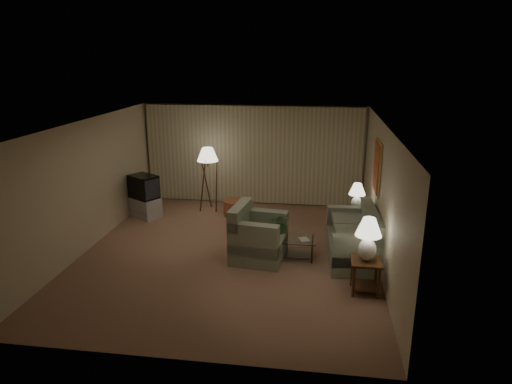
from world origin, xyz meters
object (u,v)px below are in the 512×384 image
(side_table_far, at_px, (355,219))
(floor_lamp, at_px, (208,178))
(coffee_table, at_px, (288,244))
(crt_tv, at_px, (144,187))
(armchair, at_px, (259,238))
(table_lamp_far, at_px, (357,195))
(vase, at_px, (280,234))
(tv_cabinet, at_px, (145,207))
(sofa, at_px, (352,240))
(ottoman, at_px, (236,208))
(table_lamp_near, at_px, (368,236))
(side_table_near, at_px, (365,270))

(side_table_far, height_order, floor_lamp, floor_lamp)
(coffee_table, relative_size, crt_tv, 1.36)
(armchair, distance_m, table_lamp_far, 2.57)
(armchair, distance_m, vase, 0.45)
(coffee_table, xyz_separation_m, crt_tv, (-3.77, 1.91, 0.51))
(side_table_far, height_order, tv_cabinet, side_table_far)
(sofa, bearing_deg, vase, -88.77)
(side_table_far, height_order, coffee_table, side_table_far)
(table_lamp_far, height_order, ottoman, table_lamp_far)
(table_lamp_near, height_order, coffee_table, table_lamp_near)
(side_table_far, xyz_separation_m, table_lamp_far, (0.00, 0.00, 0.58))
(armchair, relative_size, side_table_near, 2.17)
(table_lamp_far, bearing_deg, sofa, -96.84)
(floor_lamp, xyz_separation_m, vase, (2.13, -2.62, -0.39))
(side_table_near, bearing_deg, tv_cabinet, 148.72)
(tv_cabinet, xyz_separation_m, ottoman, (2.26, 0.40, -0.05))
(coffee_table, relative_size, ottoman, 1.87)
(armchair, height_order, crt_tv, crt_tv)
(crt_tv, xyz_separation_m, floor_lamp, (1.49, 0.71, 0.09))
(side_table_near, bearing_deg, sofa, 96.34)
(side_table_far, distance_m, tv_cabinet, 5.23)
(table_lamp_far, height_order, vase, table_lamp_far)
(coffee_table, xyz_separation_m, tv_cabinet, (-3.77, 1.91, -0.03))
(armchair, bearing_deg, side_table_far, -45.72)
(tv_cabinet, bearing_deg, sofa, 11.71)
(side_table_near, relative_size, ottoman, 0.98)
(tv_cabinet, distance_m, vase, 4.10)
(vase, bearing_deg, table_lamp_far, 40.45)
(ottoman, bearing_deg, table_lamp_near, -50.45)
(table_lamp_near, xyz_separation_m, floor_lamp, (-3.71, 3.87, -0.17))
(side_table_far, distance_m, vase, 2.08)
(coffee_table, distance_m, tv_cabinet, 4.22)
(table_lamp_far, distance_m, tv_cabinet, 5.28)
(table_lamp_near, distance_m, ottoman, 4.69)
(vase, bearing_deg, tv_cabinet, 152.17)
(coffee_table, bearing_deg, floor_lamp, 131.00)
(crt_tv, bearing_deg, side_table_far, 25.28)
(sofa, relative_size, table_lamp_near, 2.50)
(tv_cabinet, height_order, ottoman, tv_cabinet)
(crt_tv, distance_m, floor_lamp, 1.65)
(ottoman, bearing_deg, sofa, -38.37)
(armchair, xyz_separation_m, floor_lamp, (-1.70, 2.78, 0.44))
(vase, bearing_deg, side_table_far, 40.45)
(crt_tv, bearing_deg, table_lamp_near, 0.14)
(sofa, height_order, coffee_table, sofa)
(floor_lamp, height_order, ottoman, floor_lamp)
(vase, bearing_deg, coffee_table, 0.00)
(armchair, relative_size, table_lamp_near, 1.69)
(side_table_near, height_order, ottoman, side_table_near)
(side_table_far, distance_m, table_lamp_near, 2.68)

